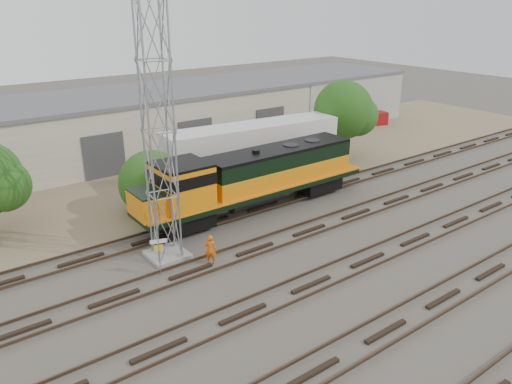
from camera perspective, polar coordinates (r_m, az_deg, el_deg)
ground at (r=28.75m, az=8.13°, el=-5.52°), size 140.00×140.00×0.00m
dirt_strip at (r=39.86m, az=-7.11°, el=2.29°), size 80.00×16.00×0.02m
tracks at (r=26.94m, az=12.64°, el=-7.59°), size 80.00×20.40×0.28m
warehouse at (r=46.03m, az=-12.25°, el=7.96°), size 58.40×10.40×5.30m
locomotive at (r=31.51m, az=-0.44°, el=1.64°), size 16.35×2.87×3.93m
signal_tower at (r=24.82m, az=-11.05°, el=6.33°), size 2.00×2.00×13.54m
sign_post at (r=24.92m, az=-11.03°, el=-6.51°), size 0.78×0.32×1.99m
worker at (r=25.90m, az=-5.22°, el=-6.53°), size 0.70×0.66×1.61m
semi_trailer at (r=37.50m, az=0.08°, el=5.48°), size 13.94×4.17×4.22m
dumpster_blue at (r=49.64m, az=6.08°, el=7.01°), size 2.07×2.01×1.50m
dumpster_red at (r=56.49m, az=13.87°, el=8.20°), size 1.85×1.79×1.40m
tree_mid at (r=32.35m, az=-11.27°, el=0.80°), size 4.48×4.26×4.26m
tree_east at (r=42.85m, az=10.35°, el=9.05°), size 5.16×4.91×6.63m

